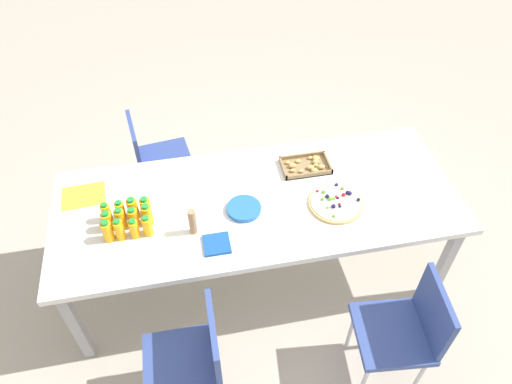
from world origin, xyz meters
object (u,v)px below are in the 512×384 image
at_px(juice_bottle_0, 107,231).
at_px(paper_folder, 84,196).
at_px(juice_bottle_10, 133,208).
at_px(cardboard_tube, 193,222).
at_px(juice_bottle_4, 108,221).
at_px(juice_bottle_11, 146,207).
at_px(juice_bottle_9, 121,210).
at_px(juice_bottle_8, 106,213).
at_px(juice_bottle_1, 119,230).
at_px(chair_near_right, 406,328).
at_px(napkin_stack, 217,244).
at_px(chair_far_left, 154,157).
at_px(snack_tray, 306,166).
at_px(party_table, 258,206).
at_px(fruit_pizza, 336,203).
at_px(juice_bottle_2, 134,229).
at_px(juice_bottle_6, 133,218).
at_px(juice_bottle_7, 147,215).
at_px(chair_near_left, 194,358).
at_px(juice_bottle_5, 120,219).
at_px(plate_stack, 244,209).
at_px(juice_bottle_3, 147,226).

height_order(juice_bottle_0, paper_folder, juice_bottle_0).
distance_m(juice_bottle_10, cardboard_tube, 0.38).
distance_m(juice_bottle_0, juice_bottle_4, 0.08).
bearing_deg(juice_bottle_11, juice_bottle_9, -179.07).
height_order(juice_bottle_8, juice_bottle_9, same).
distance_m(juice_bottle_9, paper_folder, 0.33).
distance_m(juice_bottle_1, juice_bottle_9, 0.15).
height_order(juice_bottle_8, juice_bottle_11, juice_bottle_8).
bearing_deg(juice_bottle_1, juice_bottle_11, 46.09).
height_order(chair_near_right, napkin_stack, chair_near_right).
xyz_separation_m(juice_bottle_4, cardboard_tube, (0.48, -0.12, 0.02)).
distance_m(chair_far_left, snack_tray, 1.20).
distance_m(party_table, chair_far_left, 1.06).
distance_m(chair_far_left, juice_bottle_9, 0.89).
height_order(juice_bottle_0, snack_tray, juice_bottle_0).
bearing_deg(fruit_pizza, juice_bottle_11, 172.76).
relative_size(chair_far_left, juice_bottle_10, 5.59).
bearing_deg(chair_far_left, juice_bottle_2, -13.87).
relative_size(juice_bottle_6, paper_folder, 0.54).
xyz_separation_m(party_table, snack_tray, (0.37, 0.23, 0.07)).
relative_size(party_table, juice_bottle_0, 16.89).
bearing_deg(juice_bottle_1, juice_bottle_9, 88.05).
height_order(juice_bottle_1, juice_bottle_7, juice_bottle_7).
distance_m(juice_bottle_7, paper_folder, 0.50).
distance_m(juice_bottle_9, snack_tray, 1.21).
bearing_deg(chair_near_left, paper_folder, 28.25).
distance_m(party_table, paper_folder, 1.08).
distance_m(juice_bottle_9, napkin_stack, 0.61).
xyz_separation_m(juice_bottle_2, cardboard_tube, (0.33, -0.03, 0.02)).
bearing_deg(party_table, juice_bottle_10, 179.11).
height_order(juice_bottle_5, fruit_pizza, juice_bottle_5).
height_order(party_table, paper_folder, paper_folder).
relative_size(chair_near_left, chair_far_left, 1.00).
distance_m(chair_near_left, juice_bottle_9, 0.94).
xyz_separation_m(juice_bottle_5, juice_bottle_7, (0.15, 0.00, 0.00)).
height_order(snack_tray, plate_stack, snack_tray).
height_order(cardboard_tube, paper_folder, cardboard_tube).
bearing_deg(juice_bottle_8, juice_bottle_6, -25.29).
height_order(fruit_pizza, napkin_stack, fruit_pizza).
xyz_separation_m(party_table, juice_bottle_1, (-0.82, -0.14, 0.13)).
bearing_deg(chair_far_left, party_table, 29.76).
bearing_deg(juice_bottle_5, chair_near_right, -28.72).
xyz_separation_m(juice_bottle_3, cardboard_tube, (0.25, -0.04, 0.02)).
height_order(juice_bottle_6, paper_folder, juice_bottle_6).
xyz_separation_m(party_table, napkin_stack, (-0.29, -0.30, 0.06)).
bearing_deg(juice_bottle_7, juice_bottle_4, -179.65).
xyz_separation_m(juice_bottle_11, cardboard_tube, (0.26, -0.19, 0.02)).
bearing_deg(fruit_pizza, juice_bottle_4, 177.11).
distance_m(chair_far_left, fruit_pizza, 1.47).
xyz_separation_m(chair_near_right, juice_bottle_2, (-1.40, 0.72, 0.32)).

